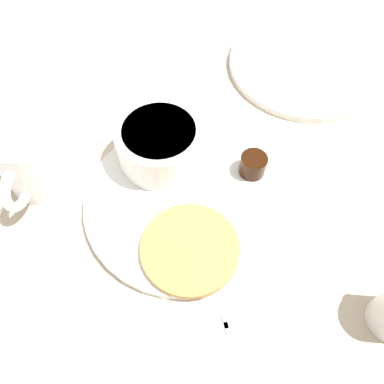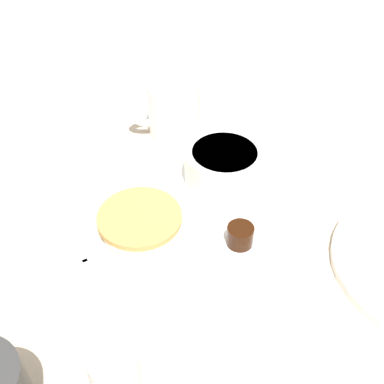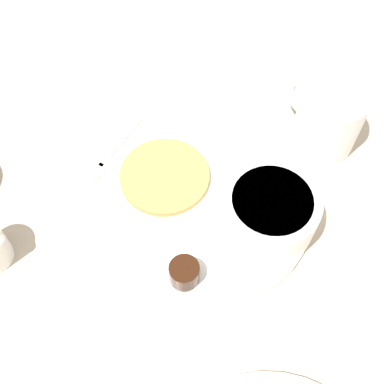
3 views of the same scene
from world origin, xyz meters
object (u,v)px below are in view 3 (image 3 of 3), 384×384
object	(u,v)px
bowl	(270,210)
coffee_mug	(327,118)
plate	(210,209)
fork	(108,156)

from	to	relation	value
bowl	coffee_mug	size ratio (longest dim) A/B	0.99
plate	coffee_mug	xyz separation A→B (m)	(0.08, 0.18, 0.04)
bowl	coffee_mug	bearing A→B (deg)	87.86
bowl	coffee_mug	distance (m)	0.16
bowl	plate	bearing A→B (deg)	-168.10
plate	bowl	world-z (taller)	bowl
fork	coffee_mug	bearing A→B (deg)	35.92
coffee_mug	plate	bearing A→B (deg)	-113.69
bowl	coffee_mug	xyz separation A→B (m)	(0.01, 0.16, 0.01)
coffee_mug	fork	world-z (taller)	coffee_mug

